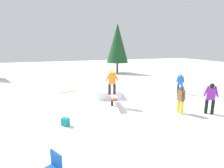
{
  "coord_description": "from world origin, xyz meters",
  "views": [
    {
      "loc": [
        8.75,
        -2.96,
        3.28
      ],
      "look_at": [
        0.0,
        0.0,
        1.24
      ],
      "focal_mm": 28.0,
      "sensor_mm": 36.0,
      "label": 1
    }
  ],
  "objects_px": {
    "pine_tree_far": "(117,43)",
    "bystander_purple": "(211,97)",
    "loose_snowboard_white": "(99,81)",
    "bystander_blue": "(180,83)",
    "backpack_on_snow": "(65,122)",
    "rail_feature": "(112,97)",
    "bystander_brown": "(181,98)",
    "loose_snowboard_lime": "(69,92)",
    "main_rider_on_rail": "(112,83)"
  },
  "relations": [
    {
      "from": "rail_feature",
      "to": "backpack_on_snow",
      "type": "relative_size",
      "value": 5.55
    },
    {
      "from": "loose_snowboard_lime",
      "to": "loose_snowboard_white",
      "type": "bearing_deg",
      "value": 32.31
    },
    {
      "from": "bystander_purple",
      "to": "pine_tree_far",
      "type": "bearing_deg",
      "value": -54.08
    },
    {
      "from": "main_rider_on_rail",
      "to": "pine_tree_far",
      "type": "xyz_separation_m",
      "value": [
        -11.08,
        4.43,
        2.23
      ]
    },
    {
      "from": "bystander_purple",
      "to": "backpack_on_snow",
      "type": "xyz_separation_m",
      "value": [
        -0.9,
        -6.79,
        -0.69
      ]
    },
    {
      "from": "pine_tree_far",
      "to": "loose_snowboard_white",
      "type": "bearing_deg",
      "value": -38.9
    },
    {
      "from": "main_rider_on_rail",
      "to": "loose_snowboard_white",
      "type": "height_order",
      "value": "main_rider_on_rail"
    },
    {
      "from": "bystander_blue",
      "to": "backpack_on_snow",
      "type": "bearing_deg",
      "value": 74.45
    },
    {
      "from": "pine_tree_far",
      "to": "bystander_brown",
      "type": "bearing_deg",
      "value": -6.86
    },
    {
      "from": "pine_tree_far",
      "to": "bystander_purple",
      "type": "bearing_deg",
      "value": -1.14
    },
    {
      "from": "main_rider_on_rail",
      "to": "bystander_purple",
      "type": "bearing_deg",
      "value": 64.81
    },
    {
      "from": "backpack_on_snow",
      "to": "pine_tree_far",
      "type": "xyz_separation_m",
      "value": [
        -12.8,
        7.06,
        3.38
      ]
    },
    {
      "from": "rail_feature",
      "to": "loose_snowboard_white",
      "type": "xyz_separation_m",
      "value": [
        -6.84,
        1.01,
        -0.52
      ]
    },
    {
      "from": "pine_tree_far",
      "to": "rail_feature",
      "type": "bearing_deg",
      "value": -21.77
    },
    {
      "from": "bystander_purple",
      "to": "backpack_on_snow",
      "type": "distance_m",
      "value": 6.88
    },
    {
      "from": "pine_tree_far",
      "to": "bystander_blue",
      "type": "bearing_deg",
      "value": 4.74
    },
    {
      "from": "main_rider_on_rail",
      "to": "loose_snowboard_lime",
      "type": "xyz_separation_m",
      "value": [
        -3.8,
        -2.03,
        -1.31
      ]
    },
    {
      "from": "bystander_brown",
      "to": "backpack_on_snow",
      "type": "xyz_separation_m",
      "value": [
        -0.39,
        -5.48,
        -0.61
      ]
    },
    {
      "from": "main_rider_on_rail",
      "to": "loose_snowboard_white",
      "type": "bearing_deg",
      "value": 178.65
    },
    {
      "from": "main_rider_on_rail",
      "to": "backpack_on_snow",
      "type": "bearing_deg",
      "value": -49.95
    },
    {
      "from": "loose_snowboard_white",
      "to": "pine_tree_far",
      "type": "height_order",
      "value": "pine_tree_far"
    },
    {
      "from": "rail_feature",
      "to": "backpack_on_snow",
      "type": "xyz_separation_m",
      "value": [
        1.71,
        -2.64,
        -0.37
      ]
    },
    {
      "from": "main_rider_on_rail",
      "to": "bystander_brown",
      "type": "relative_size",
      "value": 1.11
    },
    {
      "from": "loose_snowboard_white",
      "to": "backpack_on_snow",
      "type": "bearing_deg",
      "value": 146.47
    },
    {
      "from": "bystander_blue",
      "to": "pine_tree_far",
      "type": "bearing_deg",
      "value": -29.02
    },
    {
      "from": "bystander_brown",
      "to": "bystander_blue",
      "type": "bearing_deg",
      "value": 142.81
    },
    {
      "from": "rail_feature",
      "to": "pine_tree_far",
      "type": "distance_m",
      "value": 12.31
    },
    {
      "from": "bystander_blue",
      "to": "backpack_on_snow",
      "type": "xyz_separation_m",
      "value": [
        2.6,
        -7.91,
        -0.6
      ]
    },
    {
      "from": "main_rider_on_rail",
      "to": "loose_snowboard_white",
      "type": "relative_size",
      "value": 1.1
    },
    {
      "from": "bystander_blue",
      "to": "loose_snowboard_lime",
      "type": "xyz_separation_m",
      "value": [
        -2.91,
        -7.3,
        -0.76
      ]
    },
    {
      "from": "bystander_blue",
      "to": "loose_snowboard_lime",
      "type": "distance_m",
      "value": 7.9
    },
    {
      "from": "loose_snowboard_white",
      "to": "bystander_brown",
      "type": "bearing_deg",
      "value": -178.9
    },
    {
      "from": "bystander_brown",
      "to": "bystander_blue",
      "type": "xyz_separation_m",
      "value": [
        -2.99,
        2.43,
        -0.01
      ]
    },
    {
      "from": "rail_feature",
      "to": "main_rider_on_rail",
      "type": "relative_size",
      "value": 1.22
    },
    {
      "from": "main_rider_on_rail",
      "to": "pine_tree_far",
      "type": "relative_size",
      "value": 0.27
    },
    {
      "from": "main_rider_on_rail",
      "to": "bystander_brown",
      "type": "xyz_separation_m",
      "value": [
        2.1,
        2.84,
        -0.54
      ]
    },
    {
      "from": "rail_feature",
      "to": "pine_tree_far",
      "type": "height_order",
      "value": "pine_tree_far"
    },
    {
      "from": "bystander_purple",
      "to": "bystander_blue",
      "type": "distance_m",
      "value": 3.68
    },
    {
      "from": "main_rider_on_rail",
      "to": "pine_tree_far",
      "type": "bearing_deg",
      "value": 165.24
    },
    {
      "from": "loose_snowboard_white",
      "to": "pine_tree_far",
      "type": "distance_m",
      "value": 6.49
    },
    {
      "from": "bystander_brown",
      "to": "loose_snowboard_lime",
      "type": "height_order",
      "value": "bystander_brown"
    },
    {
      "from": "bystander_purple",
      "to": "pine_tree_far",
      "type": "xyz_separation_m",
      "value": [
        -13.7,
        0.27,
        2.69
      ]
    },
    {
      "from": "loose_snowboard_white",
      "to": "bystander_blue",
      "type": "bearing_deg",
      "value": -154.87
    },
    {
      "from": "backpack_on_snow",
      "to": "pine_tree_far",
      "type": "height_order",
      "value": "pine_tree_far"
    },
    {
      "from": "rail_feature",
      "to": "loose_snowboard_white",
      "type": "bearing_deg",
      "value": -177.67
    },
    {
      "from": "rail_feature",
      "to": "bystander_brown",
      "type": "bearing_deg",
      "value": 64.16
    },
    {
      "from": "main_rider_on_rail",
      "to": "bystander_purple",
      "type": "xyz_separation_m",
      "value": [
        2.62,
        4.15,
        -0.46
      ]
    },
    {
      "from": "bystander_purple",
      "to": "pine_tree_far",
      "type": "height_order",
      "value": "pine_tree_far"
    },
    {
      "from": "rail_feature",
      "to": "bystander_purple",
      "type": "distance_m",
      "value": 4.92
    },
    {
      "from": "main_rider_on_rail",
      "to": "bystander_blue",
      "type": "xyz_separation_m",
      "value": [
        -0.89,
        5.27,
        -0.55
      ]
    }
  ]
}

